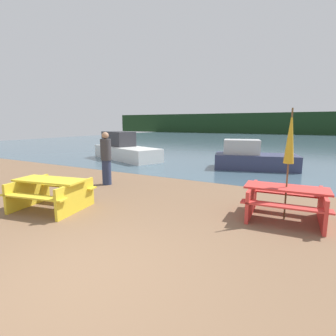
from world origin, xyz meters
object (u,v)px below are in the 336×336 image
Objects in this scene: umbrella_gold at (290,138)px; boat_second at (124,149)px; picnic_table_yellow at (51,191)px; boat at (252,158)px; person at (106,158)px; picnic_table_red at (285,199)px.

umbrella_gold is 0.47× the size of boat_second.
boat is at bearing 69.46° from picnic_table_yellow.
person is (3.55, -5.45, 0.33)m from boat_second.
picnic_table_yellow is at bearing -158.20° from picnic_table_red.
picnic_table_yellow is 1.08× the size of person.
umbrella_gold reaches higher than boat.
picnic_table_red is (5.13, 2.05, -0.01)m from picnic_table_yellow.
boat is at bearing 22.44° from boat_second.
boat_second is (-9.30, 6.07, 0.13)m from picnic_table_red.
picnic_table_red is at bearing -12.60° from boat_second.
boat is 6.83m from person.
boat is 7.30m from boat_second.
umbrella_gold reaches higher than picnic_table_red.
umbrella_gold is 0.62× the size of boat.
person is at bearing 173.84° from umbrella_gold.
boat_second reaches higher than picnic_table_red.
boat is (-2.00, 6.31, -1.31)m from umbrella_gold.
boat reaches higher than picnic_table_yellow.
picnic_table_red is 0.74× the size of umbrella_gold.
boat_second is at bearing 123.11° from person.
picnic_table_yellow is 0.50× the size of boat.
picnic_table_yellow is 0.38× the size of boat_second.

